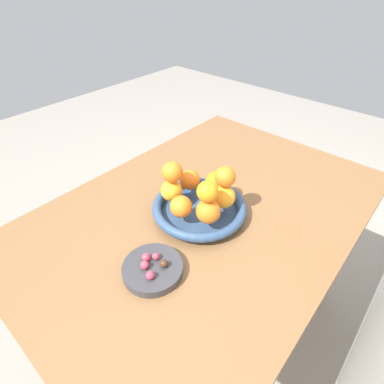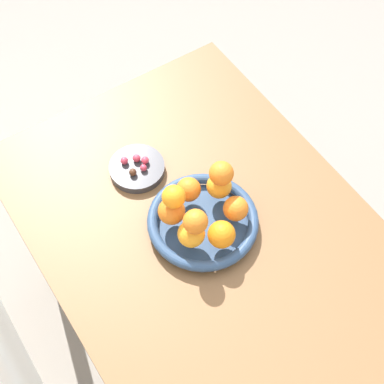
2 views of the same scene
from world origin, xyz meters
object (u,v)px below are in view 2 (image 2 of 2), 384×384
Objects in this scene: candy_dish at (137,168)px; orange_0 at (219,186)px; orange_7 at (221,173)px; candy_ball_2 at (145,160)px; candy_ball_1 at (137,158)px; candy_ball_4 at (144,168)px; dining_table at (210,254)px; orange_2 at (172,211)px; fruit_bowl at (204,221)px; candy_ball_0 at (124,161)px; candy_ball_3 at (133,172)px; orange_6 at (174,197)px; orange_4 at (223,234)px; orange_8 at (195,222)px; orange_5 at (236,209)px; orange_1 at (189,189)px; orange_3 at (191,233)px.

candy_dish is 2.32× the size of orange_0.
candy_ball_2 is (0.19, 0.10, -0.10)m from orange_7.
candy_ball_1 is 1.15× the size of candy_ball_4.
dining_table is 16.96× the size of orange_2.
fruit_bowl is at bearing 115.53° from orange_7.
candy_ball_0 is at bearing 33.23° from orange_0.
candy_ball_3 is at bearing 84.95° from candy_ball_4.
orange_6 is (0.04, 0.06, 0.11)m from fruit_bowl.
orange_8 is (0.03, 0.05, 0.06)m from orange_4.
orange_5 is at bearing -156.26° from candy_dish.
candy_ball_4 is at bearing -95.05° from candy_ball_3.
candy_ball_4 is at bearing -7.20° from orange_2.
fruit_bowl is 0.23m from candy_ball_2.
orange_0 reaches higher than candy_ball_1.
candy_ball_0 is at bearing 16.37° from fruit_bowl.
dining_table is 0.29m from candy_dish.
orange_1 is 1.02× the size of orange_7.
orange_5 is (-0.00, -0.12, -0.00)m from orange_3.
orange_5 is (-0.08, -0.13, -0.00)m from orange_2.
candy_dish is 0.18m from orange_1.
dining_table is 0.23m from orange_8.
candy_ball_2 is (0.16, 0.03, -0.04)m from orange_1.
orange_0 is 1.12× the size of orange_6.
orange_7 is (-0.20, -0.12, 0.12)m from candy_dish.
orange_0 is at bearing -90.02° from orange_6.
orange_1 is 0.92× the size of orange_2.
orange_8 is 0.30m from candy_ball_1.
orange_4 is at bearing 148.64° from orange_0.
orange_2 is 1.14× the size of orange_8.
candy_ball_1 is 0.04m from candy_ball_3.
orange_6 is 2.72× the size of candy_ball_1.
orange_0 is (-0.19, -0.12, 0.06)m from candy_dish.
candy_ball_0 is 1.03× the size of candy_ball_3.
dining_table is 18.42× the size of orange_1.
candy_ball_0 is at bearing 32.54° from orange_7.
orange_5 is 1.03× the size of orange_7.
orange_1 is at bearing -2.83° from dining_table.
orange_8 reaches higher than candy_dish.
orange_7 reaches higher than orange_0.
orange_5 is at bearing 177.41° from orange_0.
dining_table is at bearing -140.55° from orange_2.
orange_8 is (-0.08, -0.01, 0.06)m from orange_2.
orange_3 is 3.37× the size of candy_ball_3.
orange_1 is (0.11, -0.01, 0.16)m from dining_table.
candy_ball_4 is (-0.02, 0.01, -0.00)m from candy_ball_2.
fruit_bowl reaches higher than dining_table.
orange_6 is 0.08m from orange_8.
orange_2 is at bearing 4.35° from orange_3.
fruit_bowl is 0.13m from orange_7.
orange_0 is 0.24m from candy_ball_1.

